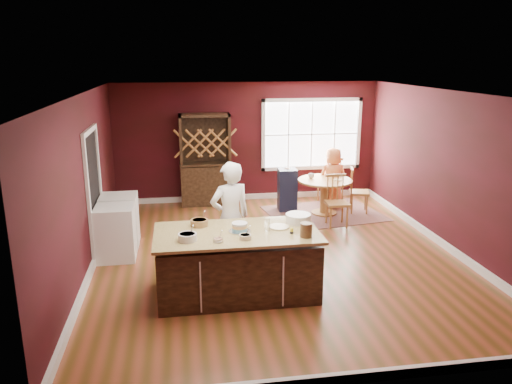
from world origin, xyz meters
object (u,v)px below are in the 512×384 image
at_px(baker, 230,218).
at_px(chair_north, 329,180).
at_px(hutch, 205,160).
at_px(dryer, 120,220).
at_px(layer_cake, 240,227).
at_px(seated_woman, 333,178).
at_px(chair_east, 359,190).
at_px(dining_table, 325,190).
at_px(chair_south, 337,201).
at_px(washer, 116,233).
at_px(high_chair, 287,189).
at_px(kitchen_island, 237,264).
at_px(toddler, 287,174).

bearing_deg(baker, chair_north, -143.97).
height_order(hutch, dryer, hutch).
bearing_deg(layer_cake, seated_woman, 56.49).
bearing_deg(chair_north, chair_east, 99.92).
distance_m(dining_table, chair_east, 0.76).
xyz_separation_m(chair_south, washer, (-4.10, -1.02, -0.07)).
relative_size(chair_east, hutch, 0.48).
height_order(baker, high_chair, baker).
distance_m(chair_south, seated_woman, 1.30).
relative_size(kitchen_island, chair_north, 2.10).
height_order(baker, toddler, baker).
bearing_deg(kitchen_island, chair_north, 58.16).
xyz_separation_m(kitchen_island, chair_north, (2.61, 4.20, 0.10)).
bearing_deg(toddler, chair_south, -56.46).
distance_m(baker, chair_south, 2.95).
bearing_deg(washer, seated_woman, 27.31).
relative_size(toddler, hutch, 0.13).
height_order(toddler, washer, toddler).
xyz_separation_m(kitchen_island, hutch, (-0.17, 4.50, 0.58)).
height_order(dining_table, hutch, hutch).
relative_size(chair_north, hutch, 0.53).
height_order(baker, chair_south, baker).
xyz_separation_m(baker, chair_north, (2.62, 3.44, -0.34)).
bearing_deg(chair_north, dining_table, 50.47).
bearing_deg(layer_cake, hutch, 92.64).
distance_m(chair_south, chair_north, 1.65).
bearing_deg(dryer, hutch, 54.25).
bearing_deg(chair_north, seated_woman, 68.10).
bearing_deg(dining_table, layer_cake, -123.40).
bearing_deg(baker, chair_east, -156.01).
distance_m(layer_cake, dryer, 2.93).
distance_m(kitchen_island, chair_north, 4.94).
distance_m(dining_table, hutch, 2.72).
distance_m(kitchen_island, dining_table, 4.07).
xyz_separation_m(high_chair, toddler, (-0.02, -0.02, 0.33)).
relative_size(layer_cake, washer, 0.34).
bearing_deg(chair_north, layer_cake, 41.62).
xyz_separation_m(dining_table, dryer, (-4.09, -1.18, -0.08)).
distance_m(seated_woman, toddler, 1.07).
bearing_deg(toddler, chair_east, -13.53).
bearing_deg(chair_south, kitchen_island, -129.50).
bearing_deg(hutch, chair_south, -38.17).
distance_m(chair_south, dryer, 4.12).
bearing_deg(dryer, high_chair, 24.77).
distance_m(layer_cake, high_chair, 4.07).
bearing_deg(high_chair, baker, -114.24).
bearing_deg(baker, toddler, -133.89).
height_order(chair_east, chair_north, chair_north).
height_order(kitchen_island, hutch, hutch).
bearing_deg(layer_cake, kitchen_island, -172.29).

